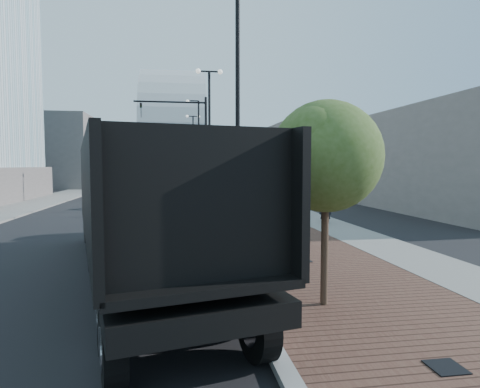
{
  "coord_description": "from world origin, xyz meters",
  "views": [
    {
      "loc": [
        -1.6,
        -4.39,
        3.16
      ],
      "look_at": [
        1.0,
        12.0,
        2.0
      ],
      "focal_mm": 30.61,
      "sensor_mm": 36.0,
      "label": 1
    }
  ],
  "objects": [
    {
      "name": "pedestrian",
      "position": [
        6.24,
        16.19,
        0.91
      ],
      "size": [
        0.75,
        0.58,
        1.81
      ],
      "primitive_type": "imported",
      "rotation": [
        0.0,
        0.0,
        2.89
      ],
      "color": "black",
      "rests_on": "ground"
    },
    {
      "name": "white_sedan",
      "position": [
        -2.7,
        17.84,
        0.71
      ],
      "size": [
        2.19,
        4.49,
        1.42
      ],
      "primitive_type": "imported",
      "rotation": [
        0.0,
        0.0,
        0.17
      ],
      "color": "silver",
      "rests_on": "ground"
    },
    {
      "name": "commercial_block_nw",
      "position": [
        -20.0,
        60.0,
        5.0
      ],
      "size": [
        14.0,
        20.0,
        10.0
      ],
      "primitive_type": "cube",
      "color": "#67605D",
      "rests_on": "ground"
    },
    {
      "name": "dark_car_far",
      "position": [
        -2.4,
        35.73,
        0.74
      ],
      "size": [
        3.84,
        5.51,
        1.48
      ],
      "primitive_type": "imported",
      "rotation": [
        0.0,
        0.0,
        -0.38
      ],
      "color": "black",
      "rests_on": "ground"
    },
    {
      "name": "streetlight_2",
      "position": [
        0.6,
        22.0,
        4.82
      ],
      "size": [
        1.72,
        0.56,
        9.28
      ],
      "color": "black",
      "rests_on": "ground"
    },
    {
      "name": "utility_cover_1",
      "position": [
        2.4,
        8.0,
        0.13
      ],
      "size": [
        0.5,
        0.5,
        0.02
      ],
      "primitive_type": "cube",
      "color": "black",
      "rests_on": "sidewalk"
    },
    {
      "name": "streetlight_1",
      "position": [
        0.49,
        10.0,
        4.34
      ],
      "size": [
        1.44,
        0.56,
        9.21
      ],
      "color": "black",
      "rests_on": "ground"
    },
    {
      "name": "commercial_block_e",
      "position": [
        18.0,
        20.0,
        3.5
      ],
      "size": [
        10.0,
        16.0,
        7.0
      ],
      "primitive_type": "cube",
      "color": "#655D5A",
      "rests_on": "ground"
    },
    {
      "name": "dump_truck",
      "position": [
        -3.05,
        8.96,
        1.55
      ],
      "size": [
        5.64,
        13.93,
        3.68
      ],
      "rotation": [
        0.0,
        0.0,
        0.22
      ],
      "color": "black",
      "rests_on": "ground"
    },
    {
      "name": "concrete_strip",
      "position": [
        6.2,
        40.0,
        0.07
      ],
      "size": [
        2.4,
        140.0,
        0.13
      ],
      "primitive_type": "cube",
      "color": "slate",
      "rests_on": "ground"
    },
    {
      "name": "commercial_block_ne",
      "position": [
        16.0,
        50.0,
        4.0
      ],
      "size": [
        12.0,
        22.0,
        8.0
      ],
      "primitive_type": "cube",
      "color": "#5F5856",
      "rests_on": "ground"
    },
    {
      "name": "tree_3",
      "position": [
        1.65,
        39.02,
        3.77
      ],
      "size": [
        2.8,
        2.8,
        5.19
      ],
      "color": "#382619",
      "rests_on": "ground"
    },
    {
      "name": "tree_2",
      "position": [
        1.65,
        27.02,
        3.86
      ],
      "size": [
        2.41,
        2.37,
        5.06
      ],
      "color": "#382619",
      "rests_on": "ground"
    },
    {
      "name": "traffic_mast",
      "position": [
        -0.3,
        25.0,
        4.98
      ],
      "size": [
        5.09,
        0.2,
        8.0
      ],
      "color": "black",
      "rests_on": "ground"
    },
    {
      "name": "tree_0",
      "position": [
        1.65,
        4.02,
        3.34
      ],
      "size": [
        2.44,
        2.4,
        4.56
      ],
      "color": "#382619",
      "rests_on": "ground"
    },
    {
      "name": "streetlight_4",
      "position": [
        0.6,
        46.0,
        4.82
      ],
      "size": [
        1.72,
        0.56,
        9.28
      ],
      "color": "black",
      "rests_on": "ground"
    },
    {
      "name": "streetlight_3",
      "position": [
        0.49,
        34.0,
        4.34
      ],
      "size": [
        1.44,
        0.56,
        9.21
      ],
      "color": "black",
      "rests_on": "ground"
    },
    {
      "name": "west_sidewalk",
      "position": [
        -13.0,
        40.0,
        0.06
      ],
      "size": [
        4.0,
        140.0,
        0.12
      ],
      "primitive_type": "cube",
      "color": "slate",
      "rests_on": "ground"
    },
    {
      "name": "utility_cover_2",
      "position": [
        2.4,
        19.0,
        0.13
      ],
      "size": [
        0.5,
        0.5,
        0.02
      ],
      "primitive_type": "cube",
      "color": "black",
      "rests_on": "sidewalk"
    },
    {
      "name": "sidewalk",
      "position": [
        3.5,
        40.0,
        0.06
      ],
      "size": [
        7.0,
        140.0,
        0.12
      ],
      "primitive_type": "cube",
      "color": "#4C2D23",
      "rests_on": "ground"
    },
    {
      "name": "utility_cover_0",
      "position": [
        2.4,
        1.0,
        0.13
      ],
      "size": [
        0.5,
        0.5,
        0.02
      ],
      "primitive_type": "cube",
      "color": "black",
      "rests_on": "sidewalk"
    },
    {
      "name": "curb",
      "position": [
        0.0,
        40.0,
        0.07
      ],
      "size": [
        0.3,
        140.0,
        0.14
      ],
      "primitive_type": "cube",
      "color": "gray",
      "rests_on": "ground"
    },
    {
      "name": "convention_center",
      "position": [
        -2.0,
        85.0,
        6.0
      ],
      "size": [
        50.0,
        30.0,
        50.0
      ],
      "color": "#B0B8BA",
      "rests_on": "ground"
    },
    {
      "name": "dark_car_mid",
      "position": [
        -7.36,
        39.28,
        0.67
      ],
      "size": [
        2.65,
        5.0,
        1.34
      ],
      "primitive_type": "imported",
      "rotation": [
        0.0,
        0.0,
        0.09
      ],
      "color": "black",
      "rests_on": "ground"
    },
    {
      "name": "tree_1",
      "position": [
        1.65,
        15.02,
        3.63
      ],
      "size": [
        2.21,
        2.13,
        4.71
      ],
      "color": "#382619",
      "rests_on": "ground"
    }
  ]
}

